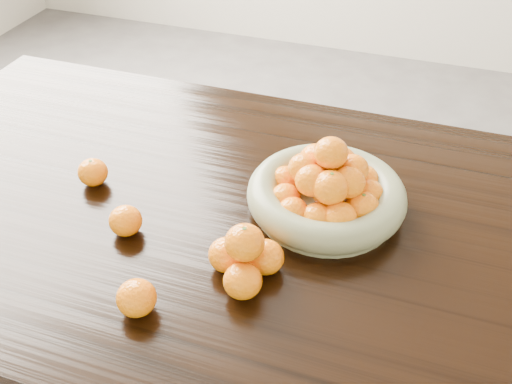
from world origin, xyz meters
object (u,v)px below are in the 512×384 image
(dining_table, at_px, (276,250))
(loose_orange_0, at_px, (93,172))
(fruit_bowl, at_px, (327,191))
(orange_pyramid, at_px, (245,258))

(dining_table, bearing_deg, loose_orange_0, -178.32)
(fruit_bowl, bearing_deg, orange_pyramid, -112.18)
(loose_orange_0, bearing_deg, orange_pyramid, -20.93)
(dining_table, xyz_separation_m, loose_orange_0, (-0.43, -0.01, 0.12))
(dining_table, xyz_separation_m, fruit_bowl, (0.09, 0.07, 0.14))
(fruit_bowl, bearing_deg, dining_table, -142.67)
(orange_pyramid, bearing_deg, dining_table, 87.15)
(dining_table, relative_size, orange_pyramid, 14.08)
(dining_table, xyz_separation_m, orange_pyramid, (-0.01, -0.17, 0.14))
(fruit_bowl, relative_size, orange_pyramid, 2.37)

